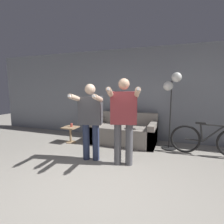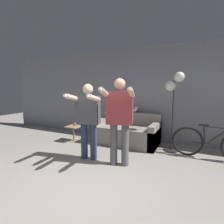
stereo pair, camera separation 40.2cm
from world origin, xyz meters
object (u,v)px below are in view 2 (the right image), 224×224
object	(u,v)px
person_right	(119,116)
cat	(133,110)
cup	(75,124)
person_left	(88,116)
floor_lamp	(174,90)
couch	(127,133)
bicycle	(212,143)
side_table	(74,131)

from	to	relation	value
person_right	cat	xyz separation A→B (m)	(-0.33, 1.69, -0.09)
cat	cup	size ratio (longest dim) A/B	4.39
person_right	cup	world-z (taller)	person_right
person_right	cup	distance (m)	2.01
person_right	person_left	bearing A→B (deg)	165.22
cat	floor_lamp	xyz separation A→B (m)	(1.13, -0.41, 0.57)
couch	person_right	world-z (taller)	person_right
cat	bicycle	bearing A→B (deg)	-16.51
person_left	cup	world-z (taller)	person_left
person_left	person_right	bearing A→B (deg)	-10.41
floor_lamp	couch	bearing A→B (deg)	176.76
person_left	floor_lamp	world-z (taller)	floor_lamp
person_left	cat	distance (m)	1.73
couch	cat	world-z (taller)	cat
person_right	side_table	size ratio (longest dim) A/B	3.82
floor_lamp	cup	bearing A→B (deg)	-171.12
person_left	couch	bearing A→B (deg)	65.58
cup	couch	bearing A→B (deg)	18.77
bicycle	cat	bearing A→B (deg)	163.49
couch	cat	xyz separation A→B (m)	(0.04, 0.35, 0.60)
couch	cup	size ratio (longest dim) A/B	17.84
person_left	floor_lamp	distance (m)	2.05
cat	cup	xyz separation A→B (m)	(-1.41, -0.81, -0.40)
floor_lamp	person_right	bearing A→B (deg)	-122.33
couch	cat	bearing A→B (deg)	82.99
cat	couch	bearing A→B (deg)	-97.01
couch	bicycle	size ratio (longest dim) A/B	1.06
cat	bicycle	size ratio (longest dim) A/B	0.26
couch	floor_lamp	world-z (taller)	floor_lamp
couch	bicycle	world-z (taller)	couch
person_right	cat	size ratio (longest dim) A/B	4.01
person_left	cat	bearing A→B (deg)	66.95
person_right	bicycle	xyz separation A→B (m)	(1.62, 1.11, -0.64)
couch	floor_lamp	distance (m)	1.66
person_left	cup	bearing A→B (deg)	128.92
couch	bicycle	xyz separation A→B (m)	(1.99, -0.23, 0.06)
person_right	side_table	world-z (taller)	person_right
couch	floor_lamp	xyz separation A→B (m)	(1.18, -0.07, 1.17)
person_right	cat	bearing A→B (deg)	85.94
person_right	bicycle	size ratio (longest dim) A/B	1.05
floor_lamp	side_table	bearing A→B (deg)	-170.65
person_left	side_table	bearing A→B (deg)	130.30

